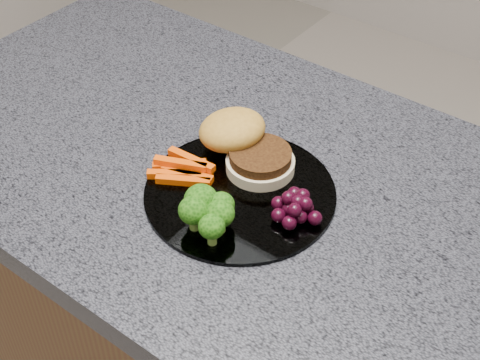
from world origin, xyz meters
name	(u,v)px	position (x,y,z in m)	size (l,w,h in m)	color
countertop	(259,189)	(0.00, 0.00, 0.88)	(1.20, 0.60, 0.04)	#4E4F59
plate	(240,193)	(0.00, -0.04, 0.90)	(0.26, 0.26, 0.01)	white
burger	(242,143)	(-0.05, 0.02, 0.93)	(0.17, 0.12, 0.05)	beige
carrot_sticks	(183,169)	(-0.09, -0.06, 0.91)	(0.09, 0.08, 0.02)	#F24C04
broccoli	(208,210)	(0.01, -0.12, 0.94)	(0.08, 0.07, 0.05)	olive
grape_bunch	(295,207)	(0.08, -0.04, 0.92)	(0.07, 0.07, 0.03)	black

